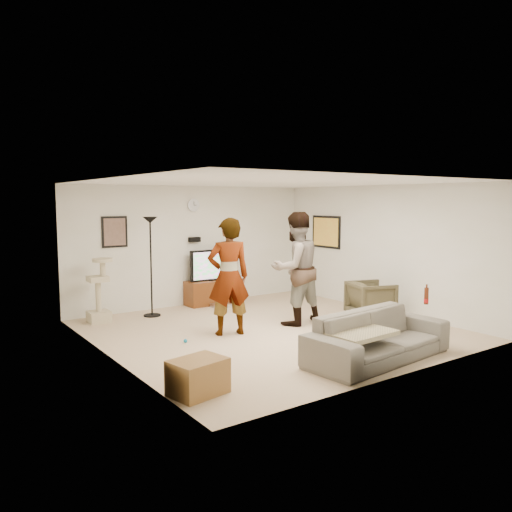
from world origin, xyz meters
TOP-DOWN VIEW (x-y plane):
  - floor at (0.00, 0.00)m, footprint 5.50×5.50m
  - ceiling at (0.00, 0.00)m, footprint 5.50×5.50m
  - wall_back at (0.00, 2.75)m, footprint 5.50×0.04m
  - wall_front at (0.00, -2.75)m, footprint 5.50×0.04m
  - wall_left at (-2.75, 0.00)m, footprint 0.04×5.50m
  - wall_right at (2.75, 0.00)m, footprint 0.04×5.50m
  - wall_clock at (0.00, 2.72)m, footprint 0.26×0.04m
  - wall_speaker at (0.00, 2.69)m, footprint 0.25×0.10m
  - picture_back at (-1.70, 2.73)m, footprint 0.42×0.03m
  - picture_right at (2.73, 1.60)m, footprint 0.03×0.78m
  - tv_stand at (0.35, 2.50)m, footprint 1.23×0.45m
  - console_box at (0.31, 2.11)m, footprint 0.40×0.30m
  - tv at (0.35, 2.50)m, footprint 1.10×0.08m
  - tv_screen at (0.35, 2.46)m, footprint 1.01×0.01m
  - floor_lamp at (-1.21, 2.17)m, footprint 0.32×0.32m
  - cat_tree at (-2.20, 2.26)m, footprint 0.38×0.38m
  - person_left at (-0.72, 0.19)m, footprint 0.80×0.64m
  - person_right at (0.62, 0.11)m, footprint 1.00×0.80m
  - sofa at (0.25, -2.14)m, footprint 2.33×1.08m
  - throw_blanket at (-0.15, -2.14)m, footprint 0.94×0.75m
  - beer_bottle at (1.29, -2.14)m, footprint 0.06×0.06m
  - armchair at (2.10, -0.32)m, footprint 0.95×0.93m
  - side_table at (-2.40, -1.83)m, footprint 0.69×0.56m
  - toy_ball at (-1.54, 0.15)m, footprint 0.06×0.06m

SIDE VIEW (x-z plane):
  - floor at x=0.00m, z-range -0.02..0.00m
  - toy_ball at x=-1.54m, z-range 0.00..0.06m
  - console_box at x=0.31m, z-range 0.00..0.07m
  - side_table at x=-2.40m, z-range 0.00..0.41m
  - tv_stand at x=0.35m, z-range 0.00..0.51m
  - sofa at x=0.25m, z-range 0.00..0.66m
  - armchair at x=2.10m, z-range 0.00..0.69m
  - throw_blanket at x=-0.15m, z-range 0.42..0.48m
  - cat_tree at x=-2.20m, z-range 0.00..1.17m
  - beer_bottle at x=1.29m, z-range 0.66..0.91m
  - tv at x=0.35m, z-range 0.51..1.16m
  - tv_screen at x=0.35m, z-range 0.55..1.12m
  - floor_lamp at x=-1.21m, z-range 0.00..1.89m
  - person_left at x=-0.72m, z-range 0.00..1.93m
  - person_right at x=0.62m, z-range 0.00..2.00m
  - wall_back at x=0.00m, z-range 0.00..2.50m
  - wall_front at x=0.00m, z-range 0.00..2.50m
  - wall_left at x=-2.75m, z-range 0.00..2.50m
  - wall_right at x=2.75m, z-range 0.00..2.50m
  - wall_speaker at x=0.00m, z-range 1.33..1.43m
  - picture_right at x=2.73m, z-range 1.19..1.81m
  - picture_back at x=-1.70m, z-range 1.34..1.86m
  - wall_clock at x=0.00m, z-range 1.97..2.23m
  - ceiling at x=0.00m, z-range 2.50..2.52m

